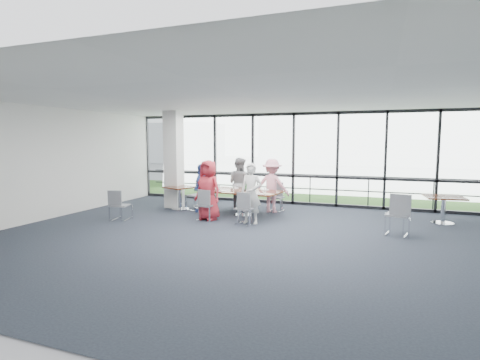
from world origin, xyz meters
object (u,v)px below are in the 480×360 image
(chair_main_nl, at_px, (206,205))
(chair_spare_la, at_px, (121,205))
(side_table_left, at_px, (180,190))
(chair_main_end, at_px, (197,195))
(diner_far_right, at_px, (272,186))
(diner_far_left, at_px, (240,184))
(chair_spare_lb, at_px, (207,194))
(diner_near_right, at_px, (251,193))
(side_table_right, at_px, (444,200))
(main_table, at_px, (244,194))
(structural_column, at_px, (174,160))
(chair_spare_r, at_px, (397,215))
(diner_end, at_px, (202,188))
(chair_main_fl, at_px, (244,196))
(chair_main_nr, at_px, (245,209))
(chair_main_fr, at_px, (276,197))
(diner_near_left, at_px, (208,190))

(chair_main_nl, height_order, chair_spare_la, chair_main_nl)
(side_table_left, xyz_separation_m, chair_main_end, (0.59, 0.06, -0.14))
(diner_far_right, height_order, chair_main_end, diner_far_right)
(diner_far_left, distance_m, chair_spare_la, 3.78)
(side_table_left, bearing_deg, diner_far_right, 11.50)
(chair_main_end, distance_m, chair_spare_lb, 0.69)
(diner_near_right, bearing_deg, chair_main_nl, -174.31)
(side_table_left, height_order, side_table_right, same)
(main_table, height_order, chair_spare_la, chair_spare_la)
(structural_column, bearing_deg, main_table, -10.61)
(chair_spare_r, bearing_deg, diner_far_left, 170.59)
(structural_column, height_order, main_table, structural_column)
(chair_main_nl, bearing_deg, main_table, 64.13)
(structural_column, bearing_deg, side_table_left, -38.40)
(chair_spare_la, bearing_deg, structural_column, 67.87)
(chair_main_nl, bearing_deg, side_table_left, 151.12)
(side_table_right, height_order, diner_end, diner_end)
(chair_main_nl, distance_m, chair_spare_la, 2.40)
(main_table, height_order, diner_end, diner_end)
(diner_near_right, distance_m, chair_main_end, 2.57)
(chair_main_fl, bearing_deg, chair_spare_la, 63.35)
(chair_spare_la, bearing_deg, chair_spare_lb, 50.50)
(chair_main_nr, xyz_separation_m, chair_main_end, (-2.14, 1.39, 0.06))
(side_table_left, distance_m, chair_main_fr, 3.13)
(chair_main_fr, xyz_separation_m, chair_spare_lb, (-2.39, -0.05, -0.01))
(chair_spare_r, bearing_deg, diner_near_left, -167.99)
(diner_far_left, xyz_separation_m, chair_main_fr, (1.21, 0.07, -0.40))
(diner_near_left, bearing_deg, side_table_right, 29.11)
(chair_spare_lb, height_order, chair_spare_r, chair_spare_r)
(side_table_left, xyz_separation_m, chair_spare_r, (6.49, -1.14, -0.13))
(side_table_left, relative_size, side_table_right, 1.03)
(structural_column, height_order, diner_near_right, structural_column)
(diner_near_left, bearing_deg, chair_main_fr, 65.74)
(diner_end, height_order, chair_main_nr, diner_end)
(diner_near_left, xyz_separation_m, chair_spare_lb, (-0.94, 1.86, -0.41))
(chair_main_nr, xyz_separation_m, chair_main_fl, (-0.85, 2.28, -0.02))
(main_table, xyz_separation_m, diner_end, (-1.43, 0.11, 0.11))
(diner_far_right, relative_size, chair_main_fl, 2.03)
(chair_spare_la, distance_m, chair_spare_lb, 3.11)
(side_table_left, bearing_deg, diner_far_left, 21.98)
(diner_near_right, xyz_separation_m, chair_main_fr, (0.18, 1.94, -0.38))
(diner_end, bearing_deg, chair_main_nr, 58.09)
(side_table_left, xyz_separation_m, chair_main_fl, (1.88, 0.95, -0.21))
(diner_far_right, bearing_deg, diner_far_left, -5.18)
(structural_column, distance_m, chair_main_fl, 2.63)
(diner_far_left, height_order, chair_spare_la, diner_far_left)
(side_table_right, xyz_separation_m, chair_spare_lb, (-7.08, 0.09, -0.21))
(diner_near_right, xyz_separation_m, chair_main_end, (-2.25, 1.19, -0.33))
(main_table, bearing_deg, diner_near_right, -52.08)
(diner_far_right, height_order, chair_main_nr, diner_far_right)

